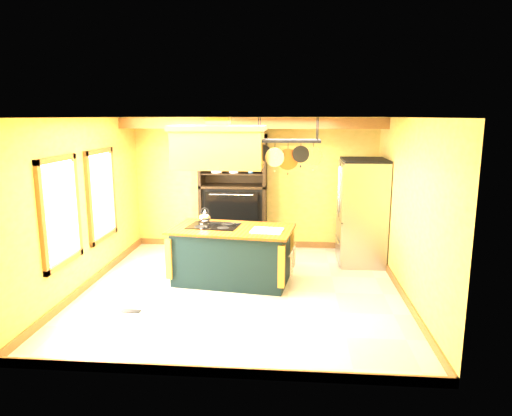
# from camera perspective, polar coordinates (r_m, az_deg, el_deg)

# --- Properties ---
(floor) EXTENTS (5.00, 5.00, 0.00)m
(floor) POSITION_cam_1_polar(r_m,az_deg,el_deg) (7.39, -1.79, -10.18)
(floor) COLOR beige
(floor) RESTS_ON ground
(ceiling) EXTENTS (5.00, 5.00, 0.00)m
(ceiling) POSITION_cam_1_polar(r_m,az_deg,el_deg) (6.87, -1.93, 11.25)
(ceiling) COLOR white
(ceiling) RESTS_ON wall_back
(wall_back) EXTENTS (5.00, 0.02, 2.70)m
(wall_back) POSITION_cam_1_polar(r_m,az_deg,el_deg) (9.46, -0.13, 3.10)
(wall_back) COLOR #E8B454
(wall_back) RESTS_ON floor
(wall_front) EXTENTS (5.00, 0.02, 2.70)m
(wall_front) POSITION_cam_1_polar(r_m,az_deg,el_deg) (4.60, -5.43, -5.95)
(wall_front) COLOR #E8B454
(wall_front) RESTS_ON floor
(wall_left) EXTENTS (0.02, 5.00, 2.70)m
(wall_left) POSITION_cam_1_polar(r_m,az_deg,el_deg) (7.70, -20.68, 0.43)
(wall_left) COLOR #E8B454
(wall_left) RESTS_ON floor
(wall_right) EXTENTS (0.02, 5.00, 2.70)m
(wall_right) POSITION_cam_1_polar(r_m,az_deg,el_deg) (7.17, 18.42, -0.19)
(wall_right) COLOR #E8B454
(wall_right) RESTS_ON floor
(ceiling_beam) EXTENTS (5.00, 0.15, 0.20)m
(ceiling_beam) POSITION_cam_1_polar(r_m,az_deg,el_deg) (8.56, -0.59, 10.55)
(ceiling_beam) COLOR olive
(ceiling_beam) RESTS_ON ceiling
(window_near) EXTENTS (0.06, 1.06, 1.56)m
(window_near) POSITION_cam_1_polar(r_m,az_deg,el_deg) (6.97, -23.22, -0.43)
(window_near) COLOR olive
(window_near) RESTS_ON wall_left
(window_far) EXTENTS (0.06, 1.06, 1.56)m
(window_far) POSITION_cam_1_polar(r_m,az_deg,el_deg) (8.21, -18.72, 1.57)
(window_far) COLOR olive
(window_far) RESTS_ON wall_left
(kitchen_island) EXTENTS (2.10, 1.35, 1.11)m
(kitchen_island) POSITION_cam_1_polar(r_m,az_deg,el_deg) (7.61, -3.00, -5.79)
(kitchen_island) COLOR black
(kitchen_island) RESTS_ON floor
(range_hood) EXTENTS (1.49, 0.84, 0.80)m
(range_hood) POSITION_cam_1_polar(r_m,az_deg,el_deg) (7.32, -4.70, 7.74)
(range_hood) COLOR gold
(range_hood) RESTS_ON ceiling
(pot_rack) EXTENTS (1.08, 0.50, 0.83)m
(pot_rack) POSITION_cam_1_polar(r_m,az_deg,el_deg) (7.23, 4.05, 7.57)
(pot_rack) COLOR black
(pot_rack) RESTS_ON ceiling
(refrigerator) EXTENTS (0.83, 0.98, 1.92)m
(refrigerator) POSITION_cam_1_polar(r_m,az_deg,el_deg) (8.70, 13.05, -0.72)
(refrigerator) COLOR #95989D
(refrigerator) RESTS_ON floor
(hutch) EXTENTS (1.34, 0.61, 2.37)m
(hutch) POSITION_cam_1_polar(r_m,az_deg,el_deg) (9.32, -2.80, 0.21)
(hutch) COLOR black
(hutch) RESTS_ON floor
(floor_register) EXTENTS (0.28, 0.13, 0.01)m
(floor_register) POSITION_cam_1_polar(r_m,az_deg,el_deg) (6.87, -15.34, -12.30)
(floor_register) COLOR black
(floor_register) RESTS_ON floor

